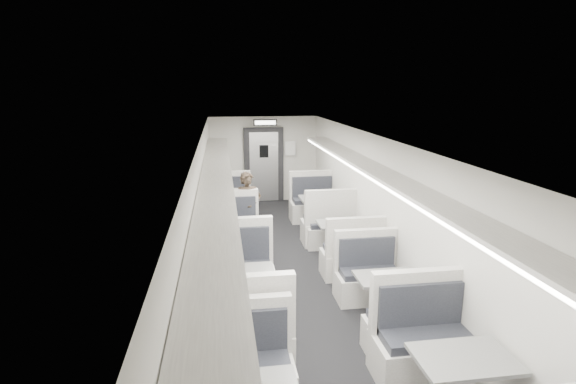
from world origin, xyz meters
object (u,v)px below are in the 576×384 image
object	(u,v)px
booth_left_b	(234,244)
booth_right_b	(340,240)
booth_left_a	(231,211)
booth_right_c	(385,299)
booth_left_c	(239,300)
exit_sign	(265,122)
vestibule_door	(264,165)
booth_right_a	(320,214)
passenger	(248,208)

from	to	relation	value
booth_left_b	booth_right_b	bearing A→B (deg)	-2.06
booth_left_a	booth_right_c	xyz separation A→B (m)	(2.00, -4.68, -0.03)
booth_left_c	exit_sign	world-z (taller)	exit_sign
booth_left_b	booth_right_b	world-z (taller)	booth_left_b
booth_left_b	booth_left_c	size ratio (longest dim) A/B	0.94
booth_left_a	vestibule_door	world-z (taller)	vestibule_door
booth_right_c	booth_left_a	bearing A→B (deg)	113.12
booth_right_a	passenger	xyz separation A→B (m)	(-1.66, -0.60, 0.36)
booth_left_a	exit_sign	size ratio (longest dim) A/B	3.48
booth_left_b	vestibule_door	xyz separation A→B (m)	(1.00, 4.51, 0.65)
booth_left_b	exit_sign	bearing A→B (deg)	76.04
booth_right_b	exit_sign	size ratio (longest dim) A/B	3.35
exit_sign	booth_left_c	bearing A→B (deg)	-98.97
booth_right_a	vestibule_door	world-z (taller)	vestibule_door
booth_right_b	booth_right_c	distance (m)	2.40
booth_left_b	vestibule_door	size ratio (longest dim) A/B	1.05
booth_left_c	booth_right_c	world-z (taller)	booth_left_c
passenger	booth_left_c	bearing A→B (deg)	-104.00
booth_left_a	booth_right_a	xyz separation A→B (m)	(2.00, -0.54, 0.02)
vestibule_door	booth_right_b	bearing A→B (deg)	-77.69
booth_right_a	booth_right_c	xyz separation A→B (m)	(0.00, -4.14, -0.04)
booth_left_b	booth_left_c	bearing A→B (deg)	-90.00
vestibule_door	booth_left_c	bearing A→B (deg)	-98.34
booth_left_c	booth_left_b	bearing A→B (deg)	90.00
booth_left_a	passenger	xyz separation A→B (m)	(0.34, -1.15, 0.38)
booth_left_b	passenger	world-z (taller)	passenger
booth_left_a	exit_sign	distance (m)	2.81
booth_right_c	vestibule_door	bearing A→B (deg)	98.15
booth_left_c	passenger	bearing A→B (deg)	84.31
booth_right_a	booth_right_b	xyz separation A→B (m)	(0.00, -1.74, -0.03)
booth_left_a	vestibule_door	bearing A→B (deg)	66.51
booth_right_b	passenger	xyz separation A→B (m)	(-1.66, 1.13, 0.39)
booth_left_c	vestibule_door	size ratio (longest dim) A/B	1.12
booth_left_b	booth_right_c	world-z (taller)	booth_left_b
booth_right_a	passenger	size ratio (longest dim) A/B	1.47
booth_right_b	vestibule_door	distance (m)	4.74
booth_left_a	booth_left_b	bearing A→B (deg)	-90.00
vestibule_door	booth_right_c	bearing A→B (deg)	-81.85
passenger	vestibule_door	size ratio (longest dim) A/B	0.73
booth_left_c	booth_right_b	bearing A→B (deg)	48.25
booth_left_c	passenger	distance (m)	3.41
booth_left_b	booth_right_c	bearing A→B (deg)	-51.07
booth_right_c	vestibule_door	size ratio (longest dim) A/B	0.96
booth_right_b	exit_sign	xyz separation A→B (m)	(-1.00, 4.09, 1.91)
booth_right_c	exit_sign	size ratio (longest dim) A/B	3.25
exit_sign	booth_left_b	bearing A→B (deg)	-103.96
booth_right_b	booth_right_c	world-z (taller)	booth_right_b
booth_left_a	passenger	distance (m)	1.25
booth_right_a	passenger	distance (m)	1.81
booth_left_a	vestibule_door	distance (m)	2.59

